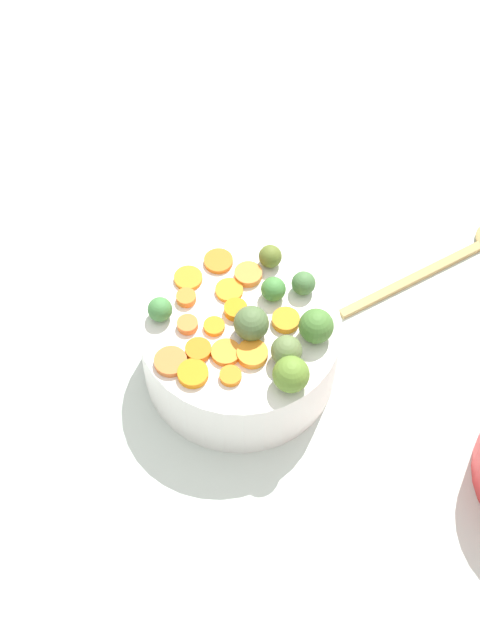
# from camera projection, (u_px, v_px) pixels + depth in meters

# --- Properties ---
(tabletop) EXTENTS (2.40, 2.40, 0.02)m
(tabletop) POSITION_uv_depth(u_px,v_px,m) (249.00, 350.00, 1.22)
(tabletop) COLOR silver
(tabletop) RESTS_ON ground
(serving_bowl_carrots) EXTENTS (0.24, 0.24, 0.10)m
(serving_bowl_carrots) POSITION_uv_depth(u_px,v_px,m) (240.00, 347.00, 1.15)
(serving_bowl_carrots) COLOR white
(serving_bowl_carrots) RESTS_ON tabletop
(carrot_slice_0) EXTENTS (0.04, 0.04, 0.01)m
(carrot_slice_0) POSITION_uv_depth(u_px,v_px,m) (198.00, 350.00, 1.09)
(carrot_slice_0) COLOR orange
(carrot_slice_0) RESTS_ON serving_bowl_carrots
(carrot_slice_1) EXTENTS (0.05, 0.05, 0.01)m
(carrot_slice_1) POSITION_uv_depth(u_px,v_px,m) (254.00, 354.00, 1.08)
(carrot_slice_1) COLOR orange
(carrot_slice_1) RESTS_ON serving_bowl_carrots
(carrot_slice_2) EXTENTS (0.03, 0.03, 0.01)m
(carrot_slice_2) POSITION_uv_depth(u_px,v_px,m) (231.00, 376.00, 1.07)
(carrot_slice_2) COLOR orange
(carrot_slice_2) RESTS_ON serving_bowl_carrots
(carrot_slice_3) EXTENTS (0.05, 0.05, 0.01)m
(carrot_slice_3) POSITION_uv_depth(u_px,v_px,m) (218.00, 261.00, 1.16)
(carrot_slice_3) COLOR orange
(carrot_slice_3) RESTS_ON serving_bowl_carrots
(carrot_slice_4) EXTENTS (0.05, 0.05, 0.01)m
(carrot_slice_4) POSITION_uv_depth(u_px,v_px,m) (171.00, 362.00, 1.08)
(carrot_slice_4) COLOR orange
(carrot_slice_4) RESTS_ON serving_bowl_carrots
(carrot_slice_5) EXTENTS (0.04, 0.04, 0.01)m
(carrot_slice_5) POSITION_uv_depth(u_px,v_px,m) (236.00, 310.00, 1.12)
(carrot_slice_5) COLOR orange
(carrot_slice_5) RESTS_ON serving_bowl_carrots
(carrot_slice_6) EXTENTS (0.05, 0.05, 0.01)m
(carrot_slice_6) POSITION_uv_depth(u_px,v_px,m) (193.00, 374.00, 1.07)
(carrot_slice_6) COLOR orange
(carrot_slice_6) RESTS_ON serving_bowl_carrots
(carrot_slice_7) EXTENTS (0.04, 0.04, 0.01)m
(carrot_slice_7) POSITION_uv_depth(u_px,v_px,m) (248.00, 274.00, 1.15)
(carrot_slice_7) COLOR orange
(carrot_slice_7) RESTS_ON serving_bowl_carrots
(carrot_slice_8) EXTENTS (0.04, 0.04, 0.01)m
(carrot_slice_8) POSITION_uv_depth(u_px,v_px,m) (214.00, 326.00, 1.11)
(carrot_slice_8) COLOR orange
(carrot_slice_8) RESTS_ON serving_bowl_carrots
(carrot_slice_9) EXTENTS (0.04, 0.04, 0.01)m
(carrot_slice_9) POSITION_uv_depth(u_px,v_px,m) (226.00, 352.00, 1.08)
(carrot_slice_9) COLOR orange
(carrot_slice_9) RESTS_ON serving_bowl_carrots
(carrot_slice_10) EXTENTS (0.03, 0.03, 0.01)m
(carrot_slice_10) POSITION_uv_depth(u_px,v_px,m) (186.00, 298.00, 1.13)
(carrot_slice_10) COLOR orange
(carrot_slice_10) RESTS_ON serving_bowl_carrots
(carrot_slice_11) EXTENTS (0.04, 0.04, 0.01)m
(carrot_slice_11) POSITION_uv_depth(u_px,v_px,m) (229.00, 290.00, 1.13)
(carrot_slice_11) COLOR orange
(carrot_slice_11) RESTS_ON serving_bowl_carrots
(carrot_slice_12) EXTENTS (0.04, 0.04, 0.01)m
(carrot_slice_12) POSITION_uv_depth(u_px,v_px,m) (286.00, 320.00, 1.11)
(carrot_slice_12) COLOR orange
(carrot_slice_12) RESTS_ON serving_bowl_carrots
(carrot_slice_13) EXTENTS (0.04, 0.04, 0.01)m
(carrot_slice_13) POSITION_uv_depth(u_px,v_px,m) (188.00, 325.00, 1.10)
(carrot_slice_13) COLOR orange
(carrot_slice_13) RESTS_ON serving_bowl_carrots
(carrot_slice_14) EXTENTS (0.04, 0.04, 0.01)m
(carrot_slice_14) POSITION_uv_depth(u_px,v_px,m) (188.00, 278.00, 1.14)
(carrot_slice_14) COLOR orange
(carrot_slice_14) RESTS_ON serving_bowl_carrots
(brussels_sprout_0) EXTENTS (0.04, 0.04, 0.04)m
(brussels_sprout_0) POSITION_uv_depth(u_px,v_px,m) (316.00, 326.00, 1.08)
(brussels_sprout_0) COLOR #487A32
(brussels_sprout_0) RESTS_ON serving_bowl_carrots
(brussels_sprout_1) EXTENTS (0.04, 0.04, 0.04)m
(brussels_sprout_1) POSITION_uv_depth(u_px,v_px,m) (250.00, 323.00, 1.09)
(brussels_sprout_1) COLOR #506B3D
(brussels_sprout_1) RESTS_ON serving_bowl_carrots
(brussels_sprout_2) EXTENTS (0.03, 0.03, 0.03)m
(brussels_sprout_2) POSITION_uv_depth(u_px,v_px,m) (160.00, 309.00, 1.10)
(brussels_sprout_2) COLOR #438040
(brussels_sprout_2) RESTS_ON serving_bowl_carrots
(brussels_sprout_3) EXTENTS (0.04, 0.04, 0.04)m
(brussels_sprout_3) POSITION_uv_depth(u_px,v_px,m) (287.00, 351.00, 1.07)
(brussels_sprout_3) COLOR #5F7541
(brussels_sprout_3) RESTS_ON serving_bowl_carrots
(brussels_sprout_4) EXTENTS (0.03, 0.03, 0.03)m
(brussels_sprout_4) POSITION_uv_depth(u_px,v_px,m) (304.00, 283.00, 1.13)
(brussels_sprout_4) COLOR #47733E
(brussels_sprout_4) RESTS_ON serving_bowl_carrots
(brussels_sprout_5) EXTENTS (0.04, 0.04, 0.04)m
(brussels_sprout_5) POSITION_uv_depth(u_px,v_px,m) (291.00, 374.00, 1.05)
(brussels_sprout_5) COLOR olive
(brussels_sprout_5) RESTS_ON serving_bowl_carrots
(brussels_sprout_6) EXTENTS (0.03, 0.03, 0.03)m
(brussels_sprout_6) POSITION_uv_depth(u_px,v_px,m) (270.00, 256.00, 1.15)
(brussels_sprout_6) COLOR #5C6B28
(brussels_sprout_6) RESTS_ON serving_bowl_carrots
(brussels_sprout_7) EXTENTS (0.03, 0.03, 0.03)m
(brussels_sprout_7) POSITION_uv_depth(u_px,v_px,m) (273.00, 289.00, 1.12)
(brussels_sprout_7) COLOR #43833B
(brussels_sprout_7) RESTS_ON serving_bowl_carrots
(wooden_spoon) EXTENTS (0.17, 0.28, 0.01)m
(wooden_spoon) POSITION_uv_depth(u_px,v_px,m) (472.00, 249.00, 1.29)
(wooden_spoon) COLOR tan
(wooden_spoon) RESTS_ON tabletop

